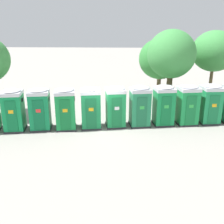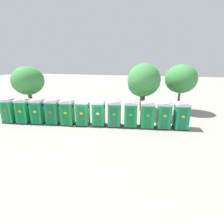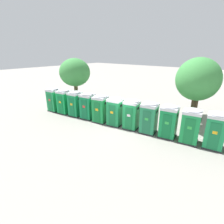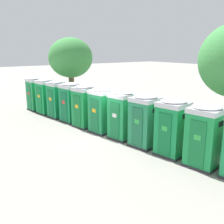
{
  "view_description": "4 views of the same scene",
  "coord_description": "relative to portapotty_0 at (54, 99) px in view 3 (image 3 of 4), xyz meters",
  "views": [
    {
      "loc": [
        1.18,
        -15.05,
        6.07
      ],
      "look_at": [
        0.51,
        0.28,
        0.95
      ],
      "focal_mm": 42.0,
      "sensor_mm": 36.0,
      "label": 1
    },
    {
      "loc": [
        5.99,
        -14.76,
        6.04
      ],
      "look_at": [
        2.0,
        0.5,
        1.4
      ],
      "focal_mm": 28.0,
      "sensor_mm": 36.0,
      "label": 2
    },
    {
      "loc": [
        8.03,
        -11.24,
        6.27
      ],
      "look_at": [
        -1.11,
        0.04,
        1.15
      ],
      "focal_mm": 28.0,
      "sensor_mm": 36.0,
      "label": 3
    },
    {
      "loc": [
        11.15,
        -7.66,
        4.63
      ],
      "look_at": [
        -0.0,
        0.2,
        1.3
      ],
      "focal_mm": 42.0,
      "sensor_mm": 36.0,
      "label": 4
    }
  ],
  "objects": [
    {
      "name": "portapotty_7",
      "position": [
        10.55,
        1.57,
        -0.0
      ],
      "size": [
        1.4,
        1.38,
        2.54
      ],
      "color": "#2D2D33",
      "rests_on": "ground"
    },
    {
      "name": "street_tree_0",
      "position": [
        12.46,
        7.64,
        2.15
      ],
      "size": [
        3.44,
        3.44,
        5.08
      ],
      "color": "brown",
      "rests_on": "ground"
    },
    {
      "name": "portapotty_0",
      "position": [
        0.0,
        0.0,
        0.0
      ],
      "size": [
        1.31,
        1.32,
        2.54
      ],
      "color": "#2D2D33",
      "rests_on": "ground"
    },
    {
      "name": "portapotty_8",
      "position": [
        12.05,
        1.82,
        -0.0
      ],
      "size": [
        1.38,
        1.37,
        2.54
      ],
      "color": "#2D2D33",
      "rests_on": "ground"
    },
    {
      "name": "portapotty_1",
      "position": [
        1.51,
        0.21,
        -0.0
      ],
      "size": [
        1.37,
        1.37,
        2.54
      ],
      "color": "#2D2D33",
      "rests_on": "ground"
    },
    {
      "name": "portapotty_4",
      "position": [
        6.04,
        0.82,
        -0.0
      ],
      "size": [
        1.39,
        1.39,
        2.54
      ],
      "color": "#2D2D33",
      "rests_on": "ground"
    },
    {
      "name": "portapotty_3",
      "position": [
        4.52,
        0.71,
        -0.0
      ],
      "size": [
        1.4,
        1.38,
        2.54
      ],
      "color": "#2D2D33",
      "rests_on": "ground"
    },
    {
      "name": "portapotty_6",
      "position": [
        9.03,
        1.38,
        0.0
      ],
      "size": [
        1.37,
        1.39,
        2.54
      ],
      "color": "#2D2D33",
      "rests_on": "ground"
    },
    {
      "name": "portapotty_10",
      "position": [
        15.06,
        2.25,
        -0.0
      ],
      "size": [
        1.34,
        1.33,
        2.54
      ],
      "color": "#2D2D33",
      "rests_on": "ground"
    },
    {
      "name": "portapotty_9",
      "position": [
        13.56,
        1.98,
        -0.0
      ],
      "size": [
        1.42,
        1.39,
        2.54
      ],
      "color": "#2D2D33",
      "rests_on": "ground"
    },
    {
      "name": "portapotty_2",
      "position": [
        3.01,
        0.45,
        0.0
      ],
      "size": [
        1.32,
        1.36,
        2.54
      ],
      "color": "#2D2D33",
      "rests_on": "ground"
    },
    {
      "name": "street_tree_1",
      "position": [
        12.87,
        4.96,
        2.79
      ],
      "size": [
        3.42,
        3.42,
        5.81
      ],
      "color": "#4C3826",
      "rests_on": "ground"
    },
    {
      "name": "ground_plane",
      "position": [
        8.32,
        1.03,
        -1.28
      ],
      "size": [
        120.0,
        120.0,
        0.0
      ],
      "primitive_type": "plane",
      "color": "gray"
    },
    {
      "name": "portapotty_5",
      "position": [
        7.54,
        1.1,
        -0.0
      ],
      "size": [
        1.37,
        1.37,
        2.54
      ],
      "color": "#2D2D33",
      "rests_on": "ground"
    },
    {
      "name": "street_tree_2",
      "position": [
        0.29,
        2.87,
        2.59
      ],
      "size": [
        3.47,
        3.47,
        5.48
      ],
      "color": "brown",
      "rests_on": "ground"
    }
  ]
}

